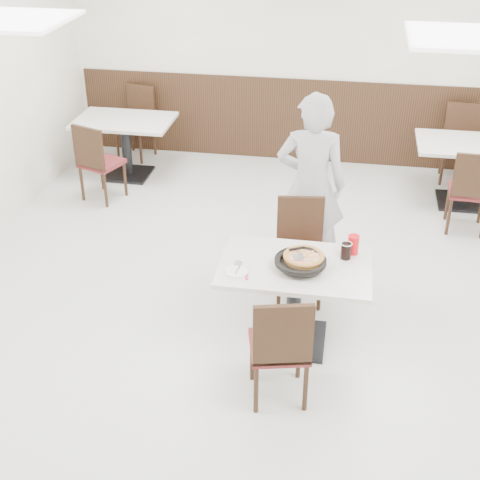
% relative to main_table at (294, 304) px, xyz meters
% --- Properties ---
extents(floor, '(7.00, 7.00, 0.00)m').
position_rel_main_table_xyz_m(floor, '(-0.33, 0.48, -0.38)').
color(floor, '#BCBCB7').
rests_on(floor, ground).
extents(wall_back, '(6.00, 0.04, 2.80)m').
position_rel_main_table_xyz_m(wall_back, '(-0.33, 3.98, 1.02)').
color(wall_back, beige).
rests_on(wall_back, floor).
extents(wainscot_back, '(5.90, 0.03, 1.10)m').
position_rel_main_table_xyz_m(wainscot_back, '(-0.33, 3.96, 0.18)').
color(wainscot_back, black).
rests_on(wainscot_back, floor).
extents(main_table, '(1.25, 0.88, 0.75)m').
position_rel_main_table_xyz_m(main_table, '(0.00, 0.00, 0.00)').
color(main_table, silver).
rests_on(main_table, floor).
extents(chair_near, '(0.51, 0.51, 0.95)m').
position_rel_main_table_xyz_m(chair_near, '(-0.04, -0.67, 0.10)').
color(chair_near, black).
rests_on(chair_near, floor).
extents(chair_far, '(0.47, 0.47, 0.95)m').
position_rel_main_table_xyz_m(chair_far, '(-0.01, 0.64, 0.10)').
color(chair_far, black).
rests_on(chair_far, floor).
extents(trivet, '(0.12, 0.12, 0.04)m').
position_rel_main_table_xyz_m(trivet, '(0.02, 0.01, 0.39)').
color(trivet, black).
rests_on(trivet, main_table).
extents(pizza_pan, '(0.36, 0.36, 0.01)m').
position_rel_main_table_xyz_m(pizza_pan, '(0.04, -0.05, 0.42)').
color(pizza_pan, black).
rests_on(pizza_pan, trivet).
extents(pizza, '(0.34, 0.34, 0.02)m').
position_rel_main_table_xyz_m(pizza, '(0.06, 0.01, 0.44)').
color(pizza, '#B77F3E').
rests_on(pizza, pizza_pan).
extents(pizza_server, '(0.09, 0.11, 0.00)m').
position_rel_main_table_xyz_m(pizza_server, '(0.02, -0.02, 0.47)').
color(pizza_server, silver).
rests_on(pizza_server, pizza).
extents(napkin, '(0.17, 0.17, 0.00)m').
position_rel_main_table_xyz_m(napkin, '(-0.44, -0.21, 0.38)').
color(napkin, silver).
rests_on(napkin, main_table).
extents(side_plate, '(0.20, 0.20, 0.01)m').
position_rel_main_table_xyz_m(side_plate, '(-0.44, -0.19, 0.38)').
color(side_plate, white).
rests_on(side_plate, napkin).
extents(fork, '(0.04, 0.15, 0.00)m').
position_rel_main_table_xyz_m(fork, '(-0.43, -0.16, 0.39)').
color(fork, silver).
rests_on(fork, side_plate).
extents(cola_glass, '(0.09, 0.09, 0.13)m').
position_rel_main_table_xyz_m(cola_glass, '(0.38, 0.17, 0.44)').
color(cola_glass, black).
rests_on(cola_glass, main_table).
extents(red_cup, '(0.10, 0.10, 0.16)m').
position_rel_main_table_xyz_m(red_cup, '(0.44, 0.26, 0.45)').
color(red_cup, red).
rests_on(red_cup, main_table).
extents(diner_person, '(0.66, 0.44, 1.79)m').
position_rel_main_table_xyz_m(diner_person, '(0.02, 1.18, 0.52)').
color(diner_person, '#B6B6BB').
rests_on(diner_person, floor).
extents(bg_table_left, '(1.24, 0.86, 0.75)m').
position_rel_main_table_xyz_m(bg_table_left, '(-2.44, 3.05, 0.00)').
color(bg_table_left, silver).
rests_on(bg_table_left, floor).
extents(bg_chair_left_near, '(0.54, 0.54, 0.95)m').
position_rel_main_table_xyz_m(bg_chair_left_near, '(-2.51, 2.36, 0.10)').
color(bg_chair_left_near, black).
rests_on(bg_chair_left_near, floor).
extents(bg_chair_left_far, '(0.51, 0.51, 0.95)m').
position_rel_main_table_xyz_m(bg_chair_left_far, '(-2.51, 3.66, 0.10)').
color(bg_chair_left_far, black).
rests_on(bg_chair_left_far, floor).
extents(bg_table_right, '(1.28, 0.93, 0.75)m').
position_rel_main_table_xyz_m(bg_table_right, '(1.70, 2.95, 0.00)').
color(bg_table_right, silver).
rests_on(bg_table_right, floor).
extents(bg_chair_right_near, '(0.44, 0.44, 0.95)m').
position_rel_main_table_xyz_m(bg_chair_right_near, '(1.65, 2.30, 0.10)').
color(bg_chair_right_near, black).
rests_on(bg_chair_right_near, floor).
extents(bg_chair_right_far, '(0.45, 0.45, 0.95)m').
position_rel_main_table_xyz_m(bg_chair_right_far, '(1.69, 3.59, 0.10)').
color(bg_chair_right_far, black).
rests_on(bg_chair_right_far, floor).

